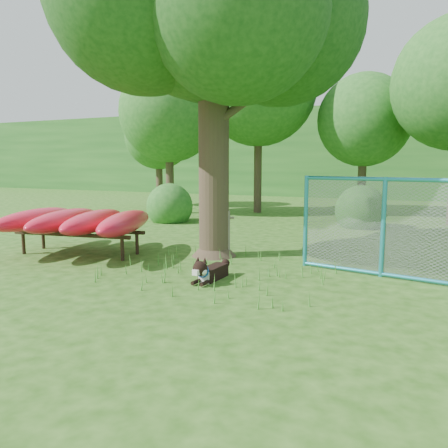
% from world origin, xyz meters
% --- Properties ---
extents(ground, '(80.00, 80.00, 0.00)m').
position_xyz_m(ground, '(0.00, 0.00, 0.00)').
color(ground, '#1F4A0E').
rests_on(ground, ground).
extents(wooden_post, '(0.31, 0.13, 1.13)m').
position_xyz_m(wooden_post, '(-0.30, 2.54, 0.60)').
color(wooden_post, '#685D4E').
rests_on(wooden_post, ground).
extents(kayak_rack, '(4.10, 3.65, 1.11)m').
position_xyz_m(kayak_rack, '(-3.79, 1.25, 0.85)').
color(kayak_rack, black).
rests_on(kayak_rack, ground).
extents(husky_dog, '(0.34, 1.21, 0.54)m').
position_xyz_m(husky_dog, '(0.29, 0.31, 0.19)').
color(husky_dog, black).
rests_on(husky_dog, ground).
extents(fence_section, '(3.38, 0.74, 3.33)m').
position_xyz_m(fence_section, '(3.29, 2.04, 1.00)').
color(fence_section, teal).
rests_on(fence_section, ground).
extents(wildflower_clump, '(0.10, 0.10, 0.21)m').
position_xyz_m(wildflower_clump, '(0.16, 0.54, 0.17)').
color(wildflower_clump, '#478D2E').
rests_on(wildflower_clump, ground).
extents(bg_tree_a, '(4.40, 4.40, 6.70)m').
position_xyz_m(bg_tree_a, '(-6.50, 10.00, 4.48)').
color(bg_tree_a, '#35291D').
rests_on(bg_tree_a, ground).
extents(bg_tree_b, '(5.20, 5.20, 8.22)m').
position_xyz_m(bg_tree_b, '(-3.00, 12.00, 5.61)').
color(bg_tree_b, '#35291D').
rests_on(bg_tree_b, ground).
extents(bg_tree_c, '(4.00, 4.00, 6.12)m').
position_xyz_m(bg_tree_c, '(1.50, 13.00, 4.11)').
color(bg_tree_c, '#35291D').
rests_on(bg_tree_c, ground).
extents(bg_tree_f, '(3.60, 3.60, 5.55)m').
position_xyz_m(bg_tree_f, '(-9.00, 13.00, 3.73)').
color(bg_tree_f, '#35291D').
rests_on(bg_tree_f, ground).
extents(shrub_left, '(1.80, 1.80, 1.80)m').
position_xyz_m(shrub_left, '(-5.00, 7.50, 0.00)').
color(shrub_left, '#215D1E').
rests_on(shrub_left, ground).
extents(shrub_mid, '(1.80, 1.80, 1.80)m').
position_xyz_m(shrub_mid, '(2.00, 9.00, 0.00)').
color(shrub_mid, '#215D1E').
rests_on(shrub_mid, ground).
extents(wooded_hillside, '(80.00, 12.00, 6.00)m').
position_xyz_m(wooded_hillside, '(0.00, 28.00, 3.00)').
color(wooded_hillside, '#215D1E').
rests_on(wooded_hillside, ground).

